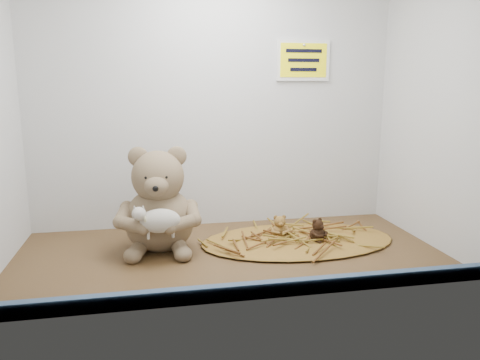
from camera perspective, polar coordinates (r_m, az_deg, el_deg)
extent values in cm
cube|color=#422C17|center=(134.83, -1.19, -8.91)|extent=(120.00, 60.00, 0.40)
cube|color=silver|center=(155.87, -3.17, 10.78)|extent=(120.00, 0.40, 90.00)
cube|color=silver|center=(148.64, 22.54, 9.88)|extent=(0.40, 60.00, 90.00)
cube|color=#3C5773|center=(108.06, 1.49, -13.30)|extent=(119.28, 2.20, 3.60)
ellipsoid|color=brown|center=(144.82, 7.08, -7.28)|extent=(59.65, 34.63, 1.15)
cube|color=#FFF10D|center=(162.30, 7.70, 14.26)|extent=(16.00, 1.20, 11.00)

